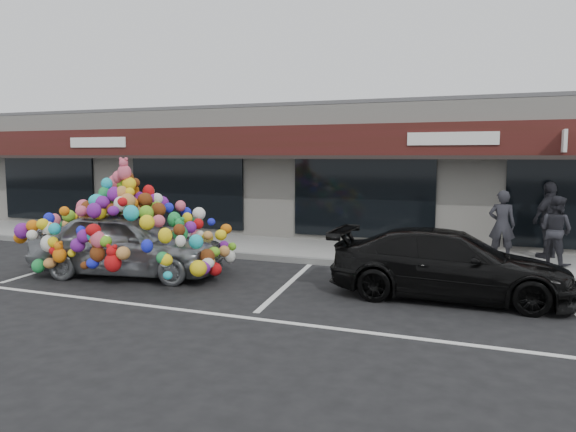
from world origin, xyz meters
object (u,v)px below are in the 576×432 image
at_px(toy_car, 127,236).
at_px(black_sedan, 450,265).
at_px(pedestrian_b, 556,230).
at_px(pedestrian_a, 502,225).
at_px(pedestrian_c, 550,220).

bearing_deg(toy_car, black_sedan, -94.92).
relative_size(toy_car, pedestrian_b, 2.99).
bearing_deg(toy_car, pedestrian_a, -70.53).
relative_size(toy_car, pedestrian_c, 2.54).
height_order(black_sedan, pedestrian_c, pedestrian_c).
bearing_deg(pedestrian_c, toy_car, -19.15).
height_order(pedestrian_b, pedestrian_c, pedestrian_c).
relative_size(black_sedan, pedestrian_c, 2.34).
relative_size(pedestrian_a, pedestrian_c, 0.90).
bearing_deg(pedestrian_a, toy_car, 29.27).
xyz_separation_m(toy_car, pedestrian_c, (8.83, 5.11, 0.20)).
bearing_deg(pedestrian_b, black_sedan, 97.55).
height_order(pedestrian_a, pedestrian_b, pedestrian_a).
distance_m(toy_car, pedestrian_c, 10.20).
height_order(toy_car, pedestrian_a, toy_car).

